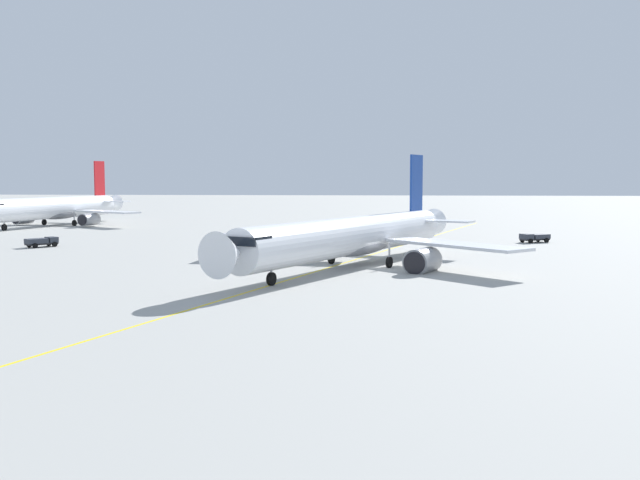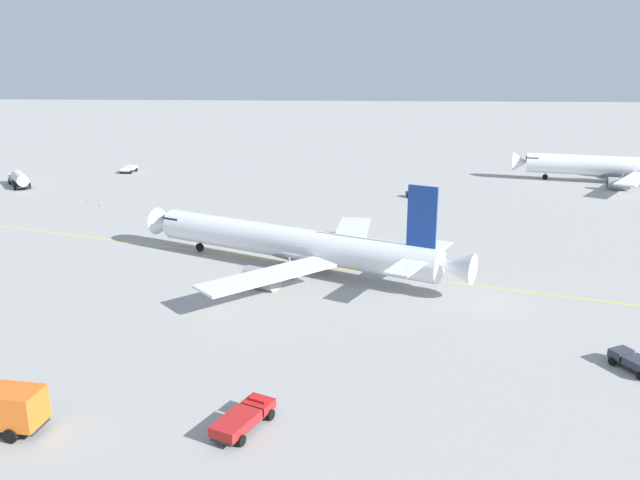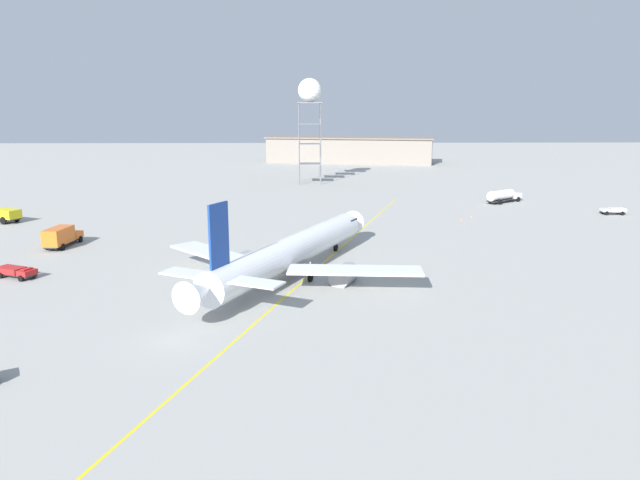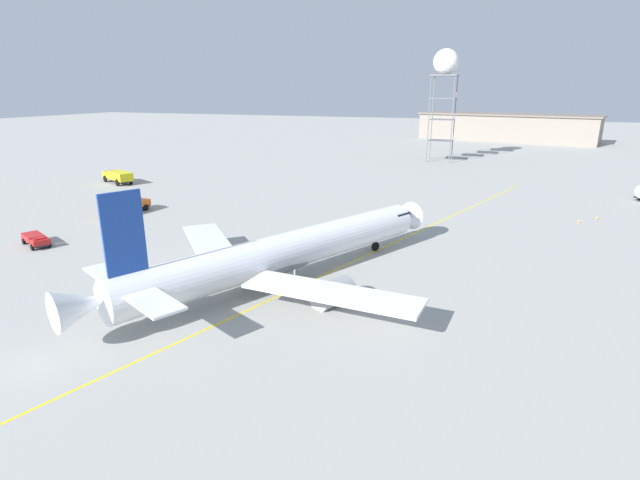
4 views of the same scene
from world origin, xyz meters
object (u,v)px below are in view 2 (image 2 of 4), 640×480
(baggage_truck_truck, at_px, (635,362))
(ops_pickup_truck, at_px, (243,418))
(baggage_truck_truck_extra, at_px, (417,194))
(safety_cone_near, at_px, (101,204))
(airliner_secondary, at_px, (615,167))
(fuel_tanker_truck, at_px, (19,179))
(airliner_main, at_px, (295,245))
(safety_cone_mid, at_px, (89,200))
(pushback_tug_truck, at_px, (129,169))

(baggage_truck_truck, distance_m, ops_pickup_truck, 31.41)
(baggage_truck_truck_extra, xyz_separation_m, safety_cone_near, (53.48, 9.62, -0.44))
(airliner_secondary, height_order, fuel_tanker_truck, airliner_secondary)
(airliner_main, xyz_separation_m, airliner_secondary, (-57.26, -57.27, 0.25))
(airliner_main, xyz_separation_m, safety_cone_mid, (39.24, -33.72, -2.64))
(fuel_tanker_truck, distance_m, safety_cone_near, 26.77)
(airliner_main, height_order, pushback_tug_truck, airliner_main)
(airliner_secondary, distance_m, safety_cone_near, 96.96)
(baggage_truck_truck, distance_m, safety_cone_near, 85.30)
(pushback_tug_truck, xyz_separation_m, baggage_truck_truck_extra, (-60.11, 22.47, -0.09))
(ops_pickup_truck, bearing_deg, baggage_truck_truck, -46.27)
(airliner_main, height_order, safety_cone_mid, airliner_main)
(pushback_tug_truck, relative_size, baggage_truck_truck_extra, 1.14)
(airliner_main, relative_size, safety_cone_near, 72.50)
(ops_pickup_truck, xyz_separation_m, safety_cone_near, (36.01, -64.90, -0.53))
(safety_cone_mid, bearing_deg, pushback_tug_truck, -83.40)
(baggage_truck_truck, height_order, ops_pickup_truck, ops_pickup_truck)
(fuel_tanker_truck, xyz_separation_m, pushback_tug_truck, (-15.43, -16.98, -0.78))
(airliner_main, relative_size, safety_cone_mid, 72.50)
(baggage_truck_truck, relative_size, pushback_tug_truck, 0.95)
(airliner_secondary, height_order, ops_pickup_truck, airliner_secondary)
(baggage_truck_truck, distance_m, fuel_tanker_truck, 111.96)
(fuel_tanker_truck, distance_m, ops_pickup_truck, 98.87)
(pushback_tug_truck, bearing_deg, airliner_main, 38.25)
(airliner_secondary, xyz_separation_m, pushback_tug_truck, (99.90, -5.74, -2.36))
(airliner_secondary, bearing_deg, safety_cone_mid, 27.77)
(baggage_truck_truck_extra, height_order, safety_cone_mid, baggage_truck_truck_extra)
(fuel_tanker_truck, height_order, baggage_truck_truck_extra, fuel_tanker_truck)
(pushback_tug_truck, height_order, safety_cone_near, pushback_tug_truck)
(airliner_main, relative_size, airliner_secondary, 1.05)
(pushback_tug_truck, distance_m, baggage_truck_truck_extra, 64.18)
(airliner_main, distance_m, ops_pickup_truck, 34.05)
(airliner_main, bearing_deg, ops_pickup_truck, 115.70)
(fuel_tanker_truck, bearing_deg, baggage_truck_truck, -165.03)
(pushback_tug_truck, bearing_deg, fuel_tanker_truck, -38.10)
(airliner_main, bearing_deg, pushback_tug_truck, -30.23)
(baggage_truck_truck, height_order, safety_cone_mid, baggage_truck_truck)
(baggage_truck_truck, relative_size, fuel_tanker_truck, 0.46)
(pushback_tug_truck, relative_size, safety_cone_near, 8.37)
(airliner_main, distance_m, baggage_truck_truck, 37.93)
(airliner_secondary, bearing_deg, pushback_tug_truck, 10.77)
(baggage_truck_truck_extra, xyz_separation_m, safety_cone_mid, (56.72, 6.82, -0.44))
(baggage_truck_truck, bearing_deg, safety_cone_near, 22.06)
(airliner_secondary, xyz_separation_m, ops_pickup_truck, (57.25, 91.25, -2.35))
(airliner_main, xyz_separation_m, baggage_truck_truck_extra, (-17.48, -40.54, -2.20))
(fuel_tanker_truck, distance_m, baggage_truck_truck_extra, 75.75)
(airliner_secondary, xyz_separation_m, fuel_tanker_truck, (115.33, 11.24, -1.58))
(fuel_tanker_truck, distance_m, safety_cone_mid, 22.53)
(fuel_tanker_truck, height_order, safety_cone_mid, fuel_tanker_truck)
(safety_cone_near, relative_size, safety_cone_mid, 1.00)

